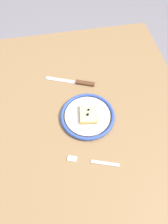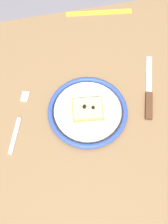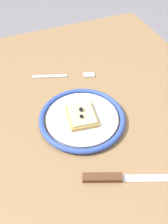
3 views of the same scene
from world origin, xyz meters
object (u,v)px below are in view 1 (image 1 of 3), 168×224
object	(u,v)px
dining_table	(87,119)
plate	(87,116)
pizza_slice_near	(88,114)
fork	(93,162)
knife	(78,82)

from	to	relation	value
dining_table	plate	xyz separation A→B (m)	(-0.03, 0.01, 0.09)
dining_table	pizza_slice_near	size ratio (longest dim) A/B	11.05
plate	fork	distance (m)	0.20
pizza_slice_near	knife	xyz separation A→B (m)	(0.20, 0.01, -0.02)
dining_table	fork	world-z (taller)	fork
knife	fork	xyz separation A→B (m)	(-0.40, 0.01, -0.00)
plate	pizza_slice_near	size ratio (longest dim) A/B	2.35
plate	pizza_slice_near	bearing A→B (deg)	-129.05
pizza_slice_near	knife	bearing A→B (deg)	2.16
dining_table	fork	bearing A→B (deg)	173.65
dining_table	plate	distance (m)	0.10
pizza_slice_near	fork	bearing A→B (deg)	174.35
fork	dining_table	bearing A→B (deg)	-6.35
knife	fork	size ratio (longest dim) A/B	1.18
pizza_slice_near	fork	size ratio (longest dim) A/B	0.51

